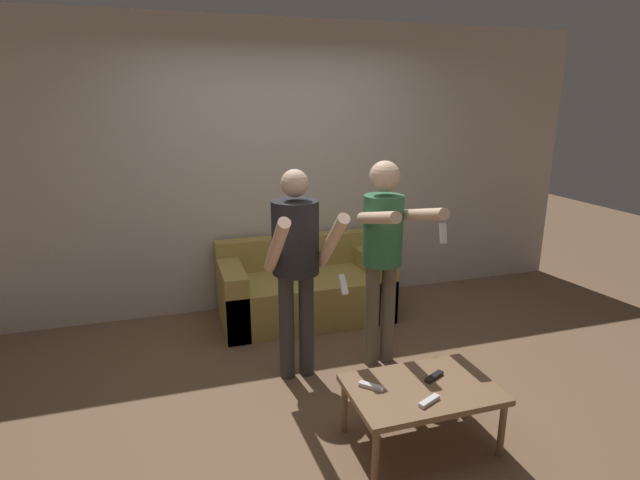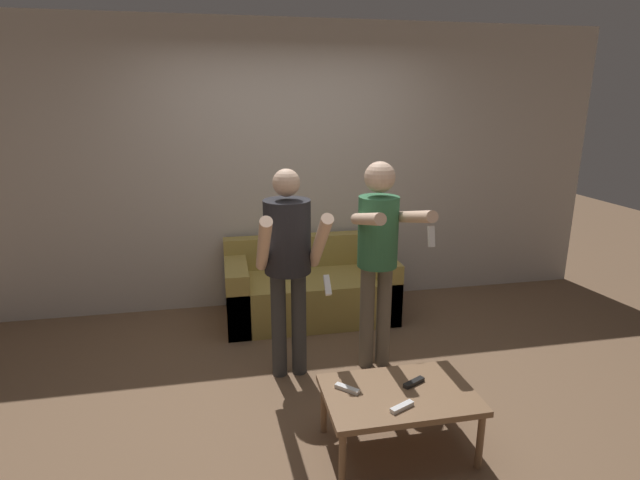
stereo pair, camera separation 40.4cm
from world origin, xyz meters
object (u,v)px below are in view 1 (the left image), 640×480
at_px(couch, 304,290).
at_px(coffee_table, 422,392).
at_px(person_standing_right, 384,243).
at_px(remote_near, 429,401).
at_px(remote_mid, 434,377).
at_px(person_standing_left, 296,254).
at_px(remote_far, 371,386).

xyz_separation_m(couch, coffee_table, (0.17, -1.97, 0.08)).
distance_m(person_standing_right, remote_near, 1.26).
xyz_separation_m(remote_near, remote_mid, (0.15, 0.22, 0.00)).
xyz_separation_m(person_standing_left, remote_mid, (0.61, -0.88, -0.57)).
bearing_deg(remote_far, couch, 86.45).
distance_m(person_standing_left, coffee_table, 1.23).
bearing_deg(person_standing_right, coffee_table, -99.60).
bearing_deg(remote_mid, remote_near, -125.47).
distance_m(person_standing_left, remote_near, 1.32).
bearing_deg(remote_far, remote_near, -42.95).
height_order(person_standing_left, remote_mid, person_standing_left).
distance_m(couch, remote_far, 1.91).
xyz_separation_m(coffee_table, remote_far, (-0.29, 0.07, 0.05)).
bearing_deg(remote_mid, couch, 98.42).
bearing_deg(couch, remote_mid, -81.58).
bearing_deg(remote_mid, person_standing_right, 86.87).
relative_size(couch, coffee_table, 1.79).
bearing_deg(remote_far, person_standing_right, 62.66).
height_order(couch, remote_mid, couch).
bearing_deg(remote_mid, person_standing_left, 124.74).
xyz_separation_m(person_standing_right, remote_near, (-0.20, -1.10, -0.59)).
bearing_deg(remote_near, person_standing_right, 79.57).
height_order(couch, coffee_table, couch).
xyz_separation_m(person_standing_left, person_standing_right, (0.66, -0.00, 0.02)).
relative_size(person_standing_left, remote_near, 10.20).
height_order(coffee_table, remote_near, remote_near).
height_order(couch, remote_near, couch).
height_order(remote_near, remote_mid, same).
distance_m(couch, person_standing_left, 1.28).
bearing_deg(couch, remote_near, -86.53).
bearing_deg(couch, coffee_table, -85.00).
xyz_separation_m(couch, remote_far, (-0.12, -1.90, 0.13)).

